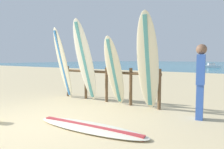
{
  "coord_description": "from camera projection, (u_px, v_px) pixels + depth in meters",
  "views": [
    {
      "loc": [
        3.46,
        -2.35,
        1.34
      ],
      "look_at": [
        -0.16,
        2.95,
        0.83
      ],
      "focal_mm": 32.19,
      "sensor_mm": 36.0,
      "label": 1
    }
  ],
  "objects": [
    {
      "name": "surfboard_leaning_center_left",
      "position": [
        114.0,
        72.0,
        5.57
      ],
      "size": [
        0.56,
        0.92,
        1.94
      ],
      "color": "beige",
      "rests_on": "ground"
    },
    {
      "name": "surfboard_lying_on_sand",
      "position": [
        89.0,
        127.0,
        3.82
      ],
      "size": [
        2.45,
        0.78,
        0.08
      ],
      "color": "silver",
      "rests_on": "ground"
    },
    {
      "name": "small_boat_offshore",
      "position": [
        211.0,
        66.0,
        29.96
      ],
      "size": [
        2.65,
        1.79,
        0.71
      ],
      "color": "silver",
      "rests_on": "ocean_water"
    },
    {
      "name": "beachgoer_standing",
      "position": [
        201.0,
        78.0,
        4.37
      ],
      "size": [
        0.22,
        0.29,
        1.65
      ],
      "color": "#3359B2",
      "rests_on": "ground"
    },
    {
      "name": "ground_plane",
      "position": [
        35.0,
        126.0,
        3.99
      ],
      "size": [
        120.0,
        120.0,
        0.0
      ],
      "primitive_type": "plane",
      "color": "#D3BC8C"
    },
    {
      "name": "surfboard_leaning_center",
      "position": [
        148.0,
        63.0,
        4.99
      ],
      "size": [
        0.7,
        0.97,
        2.46
      ],
      "color": "beige",
      "rests_on": "ground"
    },
    {
      "name": "surfboard_leaning_far_left",
      "position": [
        63.0,
        64.0,
        6.7
      ],
      "size": [
        0.66,
        0.73,
        2.35
      ],
      "color": "beige",
      "rests_on": "ground"
    },
    {
      "name": "surfboard_rack",
      "position": [
        107.0,
        80.0,
        6.21
      ],
      "size": [
        3.52,
        0.09,
        1.07
      ],
      "color": "brown",
      "rests_on": "ground"
    },
    {
      "name": "surfboard_leaning_left",
      "position": [
        85.0,
        62.0,
        6.15
      ],
      "size": [
        0.62,
        0.93,
        2.5
      ],
      "color": "white",
      "rests_on": "ground"
    }
  ]
}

